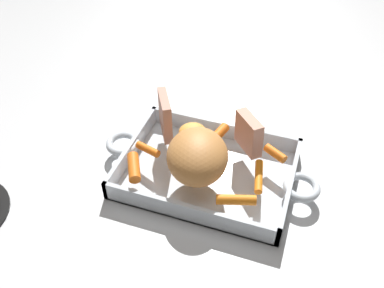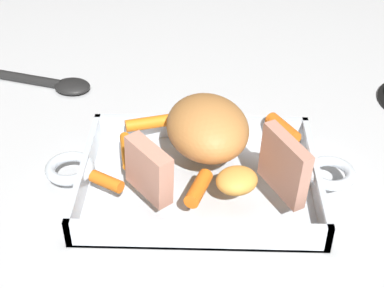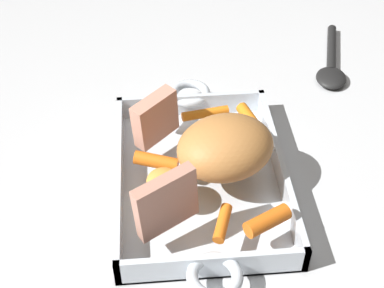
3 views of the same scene
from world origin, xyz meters
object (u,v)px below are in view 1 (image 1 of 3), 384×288
Objects in this scene: potato_golden_large at (192,132)px; baby_carrot_center_left at (275,153)px; pork_roast at (197,156)px; baby_carrot_southeast at (218,136)px; baby_carrot_northeast at (134,167)px; roast_slice_thick at (165,115)px; roasting_dish at (207,170)px; roast_slice_thin at (249,133)px; baby_carrot_southwest at (259,177)px; baby_carrot_short at (148,149)px; baby_carrot_long at (236,200)px.

baby_carrot_center_left is at bearing 179.80° from potato_golden_large.
pork_roast is 0.09m from potato_golden_large.
pork_roast is 2.20× the size of baby_carrot_southeast.
baby_carrot_northeast is at bearing 60.17° from potato_golden_large.
roast_slice_thick is 1.34× the size of baby_carrot_northeast.
roasting_dish is 0.08m from potato_golden_large.
pork_roast is 0.12m from baby_carrot_northeast.
roast_slice_thin is 0.09m from baby_carrot_southwest.
baby_carrot_northeast is (0.01, 0.12, -0.03)m from roast_slice_thick.
roast_slice_thin is at bearing -127.97° from pork_roast.
baby_carrot_southwest is at bearing 76.00° from baby_carrot_center_left.
baby_carrot_southwest is (-0.11, -0.02, -0.03)m from pork_roast.
pork_roast reaches higher than potato_golden_large.
roast_slice_thin is at bearing 177.99° from baby_carrot_southeast.
baby_carrot_short is 0.05m from baby_carrot_northeast.
roasting_dish is 5.84× the size of baby_carrot_southwest.
baby_carrot_southeast is at bearing -62.78° from baby_carrot_long.
pork_roast is at bearing -160.06° from baby_carrot_northeast.
roast_slice_thick reaches higher than roasting_dish.
roast_slice_thick is (0.09, -0.08, 0.00)m from pork_roast.
potato_golden_large is (-0.06, 0.00, -0.03)m from roast_slice_thick.
roasting_dish is 0.12m from baby_carrot_short.
baby_carrot_northeast is (0.22, 0.05, 0.00)m from baby_carrot_southwest.
potato_golden_large reaches higher than roasting_dish.
baby_carrot_center_left is at bearing -104.00° from baby_carrot_southwest.
roast_slice_thick is at bearing 2.52° from roast_slice_thin.
baby_carrot_short is at bearing -19.38° from baby_carrot_long.
roast_slice_thick is 1.20× the size of baby_carrot_long.
baby_carrot_long is at bearing 149.21° from pork_roast.
roasting_dish is at bearing 153.62° from roast_slice_thick.
baby_carrot_center_left is at bearing -107.15° from baby_carrot_long.
potato_golden_large is at bearing -65.51° from pork_roast.
roasting_dish is at bearing -9.57° from baby_carrot_southwest.
baby_carrot_northeast is at bearing 83.78° from roast_slice_thick.
baby_carrot_southwest is at bearing -110.22° from baby_carrot_long.
roasting_dish is at bearing 133.20° from potato_golden_large.
roast_slice_thick is 0.08m from baby_carrot_short.
baby_carrot_southwest is at bearing 170.43° from roasting_dish.
baby_carrot_short is at bearing -93.64° from baby_carrot_northeast.
baby_carrot_center_left is 0.74× the size of baby_carrot_southeast.
roast_slice_thin is 0.22m from baby_carrot_northeast.
baby_carrot_short is 0.20m from baby_carrot_long.
baby_carrot_long is at bearing 117.22° from baby_carrot_southeast.
pork_roast is at bearing 171.40° from baby_carrot_short.
baby_carrot_northeast reaches higher than baby_carrot_southwest.
roasting_dish is at bearing -47.68° from baby_carrot_long.
roasting_dish is at bearing 88.49° from baby_carrot_southeast.
roasting_dish is 0.07m from baby_carrot_southeast.
pork_roast is 2.57× the size of baby_carrot_short.
roast_slice_thick is at bearing -96.22° from baby_carrot_northeast.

